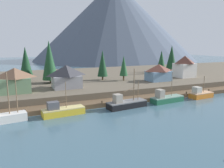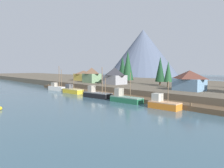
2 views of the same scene
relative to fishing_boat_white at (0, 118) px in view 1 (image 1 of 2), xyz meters
name	(u,v)px [view 1 (image 1 of 2)]	position (x,y,z in m)	size (l,w,h in m)	color
ground_plane	(91,91)	(24.32, 21.85, -1.53)	(400.00, 400.00, 1.00)	#3D5B6B
dock	(115,102)	(24.32, 3.83, -0.52)	(80.00, 4.00, 1.60)	brown
shoreline_bank	(81,80)	(24.32, 33.85, 0.22)	(400.00, 56.00, 2.50)	brown
mountain_central_peak	(114,21)	(87.60, 145.80, 33.59)	(144.76, 144.76, 69.23)	#475160
fishing_boat_white	(0,118)	(0.00, 0.00, 0.00)	(8.71, 3.39, 9.06)	silver
fishing_boat_yellow	(62,111)	(11.02, 0.05, -0.07)	(8.46, 3.27, 6.70)	gold
fishing_boat_black	(126,104)	(25.07, -0.28, -0.05)	(9.37, 3.90, 8.65)	black
fishing_boat_green	(166,98)	(36.19, -0.02, -0.06)	(8.74, 3.38, 7.31)	#1E5B3D
fishing_boat_orange	(200,94)	(47.28, 0.11, -0.02)	(6.67, 3.15, 5.79)	#CC6B1E
house_white	(184,66)	(57.58, 18.29, 5.31)	(6.37, 6.03, 7.51)	silver
house_grey	(66,76)	(15.28, 15.21, 4.58)	(7.60, 6.05, 6.07)	gray
house_blue	(158,72)	(44.50, 15.22, 4.17)	(7.50, 5.52, 5.26)	#6689A8
house_green	(15,80)	(2.82, 13.85, 4.54)	(7.19, 4.95, 6.00)	#6B8E66
conifer_near_left	(161,60)	(56.58, 30.52, 6.88)	(3.30, 3.30, 9.11)	#4C3823
conifer_near_right	(172,57)	(64.87, 34.73, 7.56)	(4.43, 4.43, 11.08)	#4C3823
conifer_mid_left	(124,66)	(34.63, 20.10, 6.21)	(2.61, 2.61, 7.99)	#4C3823
conifer_mid_right	(26,62)	(5.99, 27.93, 7.78)	(3.85, 3.85, 10.80)	#4C3823
conifer_back_left	(49,60)	(12.44, 24.73, 8.29)	(4.57, 4.57, 12.62)	#4C3823
conifer_back_right	(103,63)	(28.87, 23.82, 6.91)	(3.32, 3.32, 9.67)	#4C3823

